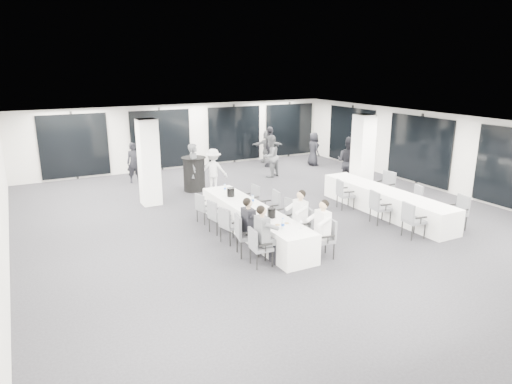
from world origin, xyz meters
TOP-DOWN VIEW (x-y plane):
  - room at (0.89, 1.11)m, footprint 14.04×16.04m
  - column_left at (-2.80, 3.20)m, footprint 0.60×0.60m
  - column_right at (4.20, 1.00)m, footprint 0.60×0.60m
  - banquet_table_main at (-1.13, -0.87)m, footprint 0.90×5.00m
  - banquet_table_side at (3.30, -1.17)m, footprint 0.90×5.00m
  - cocktail_table at (-0.94, 4.10)m, footprint 0.89×0.89m
  - chair_main_left_near at (-1.96, -2.71)m, footprint 0.49×0.54m
  - chair_main_left_second at (-1.96, -2.02)m, footprint 0.61×0.64m
  - chair_main_left_mid at (-1.96, -1.13)m, footprint 0.57×0.61m
  - chair_main_left_fourth at (-1.96, -0.32)m, footprint 0.53×0.57m
  - chair_main_left_far at (-1.95, 0.64)m, footprint 0.53×0.56m
  - chair_main_right_near at (-0.30, -3.02)m, footprint 0.53×0.57m
  - chair_main_right_second at (-0.30, -2.07)m, footprint 0.56×0.60m
  - chair_main_right_mid at (-0.29, -1.24)m, footprint 0.54×0.59m
  - chair_main_right_fourth at (-0.29, -0.42)m, footprint 0.56×0.60m
  - chair_main_right_far at (-0.30, 0.76)m, footprint 0.49×0.53m
  - chair_side_left_near at (2.47, -3.05)m, footprint 0.54×0.59m
  - chair_side_left_mid at (2.47, -1.78)m, footprint 0.57×0.61m
  - chair_side_left_far at (2.47, -0.19)m, footprint 0.58×0.60m
  - chair_side_right_near at (4.14, -3.16)m, footprint 0.57×0.61m
  - chair_side_right_mid at (4.13, -1.57)m, footprint 0.53×0.56m
  - chair_side_right_far at (4.14, -0.30)m, footprint 0.58×0.63m
  - seated_guest_a at (-1.79, -2.72)m, footprint 0.50×0.38m
  - seated_guest_b at (-1.79, -2.04)m, footprint 0.50×0.38m
  - seated_guest_c at (-0.46, -3.01)m, footprint 0.50×0.38m
  - seated_guest_d at (-0.46, -2.06)m, footprint 0.50×0.38m
  - standing_guest_a at (-0.97, 3.98)m, footprint 0.88×0.93m
  - standing_guest_b at (2.55, 4.63)m, footprint 1.09×0.92m
  - standing_guest_c at (-0.31, 3.80)m, footprint 1.25×1.10m
  - standing_guest_d at (3.51, 6.38)m, footprint 1.25×1.37m
  - standing_guest_e at (5.38, 5.66)m, footprint 0.57×0.86m
  - standing_guest_f at (3.85, 7.20)m, footprint 1.71×1.23m
  - standing_guest_g at (-2.57, 6.31)m, footprint 0.70×0.59m
  - standing_guest_h at (4.41, 2.00)m, footprint 0.98×1.19m
  - ice_bucket_near at (-1.08, -1.79)m, footprint 0.21×0.21m
  - ice_bucket_far at (-1.19, 0.41)m, footprint 0.22×0.22m
  - water_bottle_a at (-1.24, -2.61)m, footprint 0.08×0.08m
  - water_bottle_b at (-0.94, -0.50)m, footprint 0.07×0.07m
  - water_bottle_c at (-1.10, 1.01)m, footprint 0.07×0.07m
  - plate_a at (-1.25, -2.37)m, footprint 0.20×0.20m
  - plate_b at (-0.99, -2.37)m, footprint 0.20×0.20m
  - plate_c at (-1.00, -1.22)m, footprint 0.19×0.19m
  - wine_glass at (-0.86, -2.80)m, footprint 0.08×0.08m

SIDE VIEW (x-z plane):
  - banquet_table_main at x=-1.13m, z-range 0.00..0.75m
  - banquet_table_side at x=3.30m, z-range 0.00..0.75m
  - chair_main_left_far at x=-1.95m, z-range 0.06..0.94m
  - chair_main_right_far at x=-0.30m, z-range 0.06..0.94m
  - chair_side_right_mid at x=4.13m, z-range 0.06..0.95m
  - chair_main_left_near at x=-1.96m, z-range 0.06..0.97m
  - chair_main_left_fourth at x=-1.96m, z-range 0.07..0.99m
  - chair_main_right_near at x=-0.30m, z-range 0.07..1.01m
  - chair_side_left_far at x=2.47m, z-range 0.07..1.01m
  - chair_main_right_second at x=-0.30m, z-range 0.07..1.02m
  - chair_main_right_mid at x=-0.29m, z-range 0.07..1.03m
  - chair_main_left_mid at x=-1.96m, z-range 0.07..1.03m
  - chair_side_left_near at x=2.47m, z-range 0.07..1.03m
  - chair_side_right_near at x=4.14m, z-range 0.07..1.04m
  - chair_side_left_mid at x=2.47m, z-range 0.07..1.04m
  - chair_main_right_fourth at x=-0.29m, z-range 0.07..1.07m
  - chair_main_left_second at x=-1.96m, z-range 0.07..1.09m
  - chair_side_right_far at x=4.14m, z-range 0.07..1.12m
  - cocktail_table at x=-0.94m, z-range 0.01..1.24m
  - plate_a at x=-1.25m, z-range 0.75..0.78m
  - plate_b at x=-0.99m, z-range 0.75..0.78m
  - plate_c at x=-1.00m, z-range 0.75..0.78m
  - seated_guest_a at x=-1.79m, z-range 0.09..1.53m
  - seated_guest_b at x=-1.79m, z-range 0.09..1.53m
  - seated_guest_c at x=-0.46m, z-range 0.09..1.53m
  - seated_guest_d at x=-0.46m, z-range 0.09..1.53m
  - standing_guest_e at x=5.38m, z-range 0.00..1.70m
  - water_bottle_c at x=-1.10m, z-range 0.75..0.96m
  - water_bottle_b at x=-0.94m, z-range 0.75..0.98m
  - standing_guest_c at x=-0.31m, z-range 0.00..1.74m
  - standing_guest_f at x=3.85m, z-range 0.00..1.74m
  - ice_bucket_near at x=-1.08m, z-range 0.75..0.99m
  - water_bottle_a at x=-1.24m, z-range 0.75..0.99m
  - ice_bucket_far at x=-1.19m, z-range 0.75..1.00m
  - standing_guest_g at x=-2.57m, z-range 0.00..1.78m
  - wine_glass at x=-0.86m, z-range 0.80..1.00m
  - standing_guest_b at x=2.55m, z-range 0.00..1.94m
  - standing_guest_a at x=-0.97m, z-range 0.00..1.99m
  - standing_guest_d at x=3.51m, z-range 0.00..2.05m
  - standing_guest_h at x=4.41m, z-range 0.00..2.13m
  - room at x=0.89m, z-range -0.03..2.81m
  - column_left at x=-2.80m, z-range 0.00..2.80m
  - column_right at x=4.20m, z-range 0.00..2.80m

